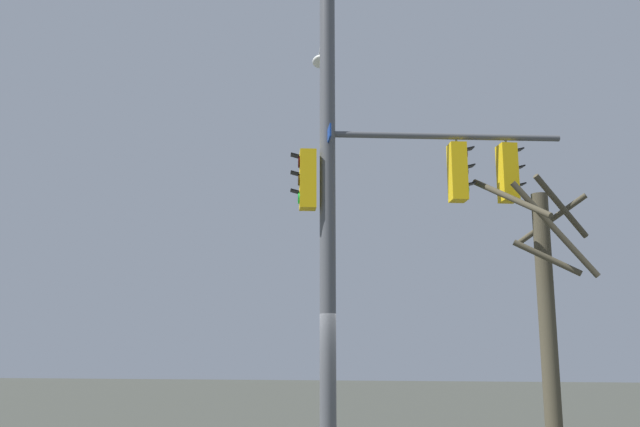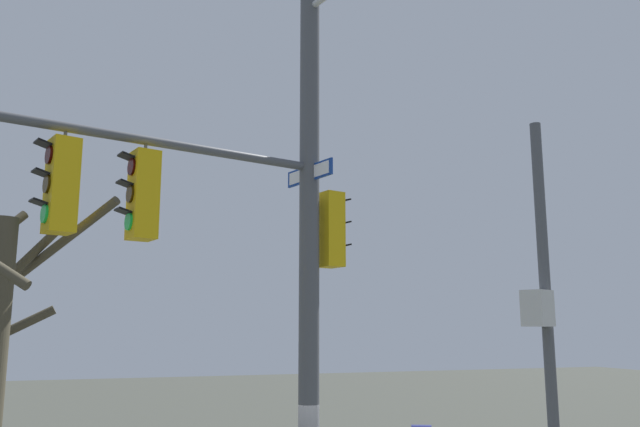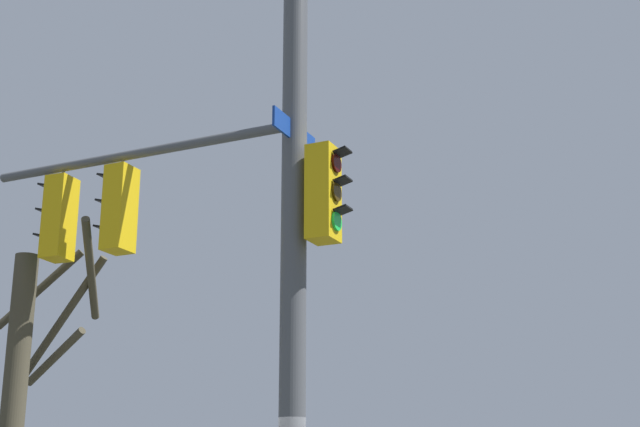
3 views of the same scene
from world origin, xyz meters
The scene contains 2 objects.
main_signal_pole_assembly centered at (-0.77, 0.18, 4.89)m, with size 5.13×3.02×8.83m.
bare_tree_behind_pole centered at (-3.99, -0.47, 2.68)m, with size 2.15×2.16×5.05m.
Camera 3 is at (6.67, -7.02, 1.71)m, focal length 52.60 mm.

